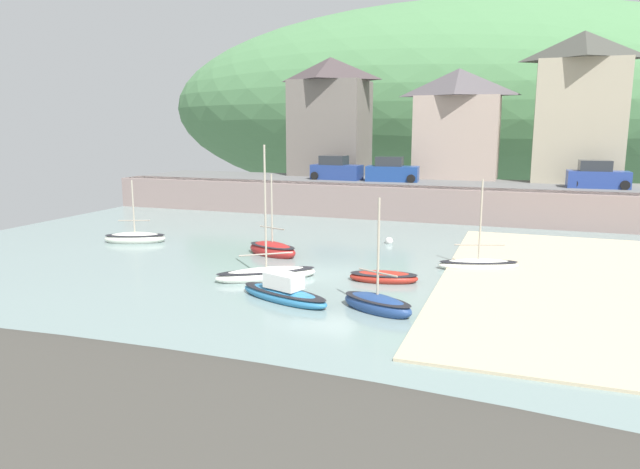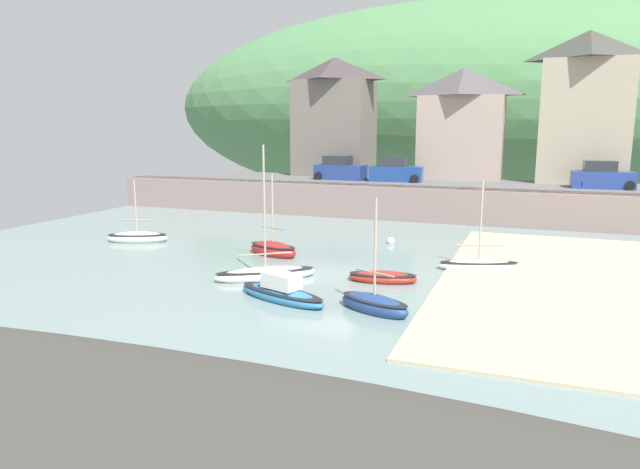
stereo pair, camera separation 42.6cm
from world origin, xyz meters
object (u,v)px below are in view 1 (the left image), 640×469
(parked_car_near_slipway, at_px, (336,170))
(parked_car_by_wall, at_px, (392,171))
(waterfront_building_right, at_px, (579,107))
(rowboat_small_beached, at_px, (384,277))
(fishing_boat_green, at_px, (478,264))
(parked_car_end_of_row, at_px, (597,177))
(sailboat_blue_trim, at_px, (284,293))
(motorboat_with_cabin, at_px, (266,274))
(waterfront_building_left, at_px, (330,116))
(waterfront_building_centre, at_px, (457,123))
(mooring_buoy, at_px, (389,241))
(sailboat_nearest_shore, at_px, (135,238))
(sailboat_tall_mast, at_px, (377,304))
(dinghy_open_wooden, at_px, (272,250))

(parked_car_near_slipway, relative_size, parked_car_by_wall, 1.00)
(waterfront_building_right, relative_size, rowboat_small_beached, 3.61)
(waterfront_building_right, distance_m, fishing_boat_green, 23.95)
(fishing_boat_green, bearing_deg, rowboat_small_beached, -153.92)
(rowboat_small_beached, bearing_deg, parked_car_end_of_row, 54.82)
(fishing_boat_green, bearing_deg, parked_car_near_slipway, 107.80)
(rowboat_small_beached, distance_m, parked_car_by_wall, 21.83)
(sailboat_blue_trim, relative_size, motorboat_with_cabin, 0.73)
(waterfront_building_left, height_order, fishing_boat_green, waterfront_building_left)
(waterfront_building_left, bearing_deg, rowboat_small_beached, -66.45)
(waterfront_building_centre, height_order, mooring_buoy, waterfront_building_centre)
(motorboat_with_cabin, bearing_deg, waterfront_building_right, 25.32)
(parked_car_near_slipway, bearing_deg, sailboat_blue_trim, -72.11)
(waterfront_building_left, relative_size, rowboat_small_beached, 3.24)
(parked_car_by_wall, distance_m, parked_car_end_of_row, 14.86)
(waterfront_building_left, distance_m, sailboat_nearest_shore, 23.71)
(waterfront_building_centre, height_order, parked_car_by_wall, waterfront_building_centre)
(waterfront_building_centre, height_order, sailboat_blue_trim, waterfront_building_centre)
(motorboat_with_cabin, relative_size, parked_car_by_wall, 1.45)
(parked_car_end_of_row, bearing_deg, sailboat_tall_mast, -113.15)
(parked_car_end_of_row, bearing_deg, waterfront_building_left, 165.81)
(waterfront_building_left, height_order, sailboat_blue_trim, waterfront_building_left)
(waterfront_building_left, bearing_deg, mooring_buoy, -61.27)
(waterfront_building_centre, xyz_separation_m, sailboat_nearest_shore, (-15.77, -22.06, -6.72))
(motorboat_with_cabin, bearing_deg, waterfront_building_centre, 42.55)
(parked_car_near_slipway, height_order, parked_car_end_of_row, same)
(dinghy_open_wooden, bearing_deg, sailboat_nearest_shore, -163.74)
(fishing_boat_green, height_order, dinghy_open_wooden, fishing_boat_green)
(waterfront_building_right, relative_size, fishing_boat_green, 2.56)
(sailboat_nearest_shore, bearing_deg, waterfront_building_left, 56.57)
(waterfront_building_right, distance_m, parked_car_end_of_row, 6.84)
(sailboat_blue_trim, bearing_deg, fishing_boat_green, 68.82)
(dinghy_open_wooden, bearing_deg, parked_car_near_slipway, 116.63)
(waterfront_building_left, bearing_deg, sailboat_blue_trim, -74.67)
(waterfront_building_left, relative_size, dinghy_open_wooden, 2.27)
(parked_car_end_of_row, bearing_deg, fishing_boat_green, -113.17)
(parked_car_end_of_row, distance_m, mooring_buoy, 17.87)
(dinghy_open_wooden, bearing_deg, parked_car_end_of_row, 65.55)
(fishing_boat_green, xyz_separation_m, sailboat_tall_mast, (-2.98, -7.90, 0.05))
(waterfront_building_right, distance_m, mooring_buoy, 21.97)
(fishing_boat_green, relative_size, mooring_buoy, 9.66)
(waterfront_building_centre, distance_m, parked_car_near_slipway, 10.82)
(waterfront_building_right, xyz_separation_m, parked_car_by_wall, (-13.63, -4.50, -5.01))
(waterfront_building_left, height_order, parked_car_near_slipway, waterfront_building_left)
(waterfront_building_centre, bearing_deg, parked_car_by_wall, -134.53)
(fishing_boat_green, xyz_separation_m, parked_car_by_wall, (-8.24, 17.44, 2.97))
(waterfront_building_centre, bearing_deg, sailboat_nearest_shore, -125.57)
(motorboat_with_cabin, bearing_deg, waterfront_building_left, 65.72)
(waterfront_building_left, bearing_deg, waterfront_building_centre, 0.00)
(fishing_boat_green, xyz_separation_m, dinghy_open_wooden, (-10.53, -0.58, 0.07))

